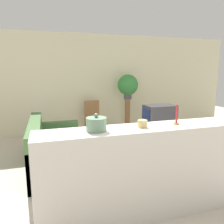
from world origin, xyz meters
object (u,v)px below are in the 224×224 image
at_px(couch, 56,150).
at_px(wooden_chair, 93,117).
at_px(television, 159,116).
at_px(decorative_bowl, 96,124).
at_px(potted_plant, 128,85).

xyz_separation_m(couch, wooden_chair, (1.04, 1.65, 0.21)).
xyz_separation_m(television, decorative_bowl, (-1.98, -2.18, 0.47)).
distance_m(television, decorative_bowl, 2.98).
distance_m(couch, wooden_chair, 1.96).
relative_size(couch, television, 2.78).
height_order(couch, television, television).
height_order(wooden_chair, potted_plant, potted_plant).
xyz_separation_m(couch, decorative_bowl, (0.37, -1.72, 0.86)).
distance_m(couch, television, 2.43).
bearing_deg(potted_plant, decorative_bowl, -116.13).
bearing_deg(couch, decorative_bowl, -77.86).
relative_size(couch, decorative_bowl, 8.88).
height_order(potted_plant, decorative_bowl, potted_plant).
bearing_deg(wooden_chair, television, -42.17).
xyz_separation_m(potted_plant, decorative_bowl, (-1.66, -3.37, -0.17)).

